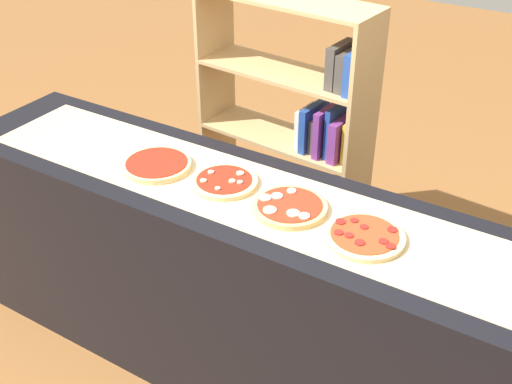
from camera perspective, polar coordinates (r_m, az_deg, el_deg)
name	(u,v)px	position (r m, az deg, el deg)	size (l,w,h in m)	color
ground_plane	(256,373)	(2.92, 0.00, -15.93)	(12.00, 12.00, 0.00)	brown
counter	(256,294)	(2.59, 0.00, -9.09)	(2.66, 0.58, 0.93)	black
parchment_paper	(256,196)	(2.30, 0.00, -0.40)	(2.34, 0.41, 0.00)	tan
pizza_plain_0	(157,165)	(2.50, -8.88, 2.42)	(0.27, 0.27, 0.02)	#E5C17F
pizza_mushroom_1	(224,181)	(2.37, -2.86, 0.95)	(0.25, 0.25, 0.03)	#E5C17F
pizza_mozzarella_2	(289,207)	(2.23, 3.02, -1.33)	(0.26, 0.26, 0.03)	#DBB26B
pizza_pepperoni_3	(364,236)	(2.12, 9.67, -3.92)	(0.27, 0.27, 0.02)	#E5C17F
bookshelf	(302,146)	(3.15, 4.19, 4.15)	(0.90, 0.36, 1.40)	tan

